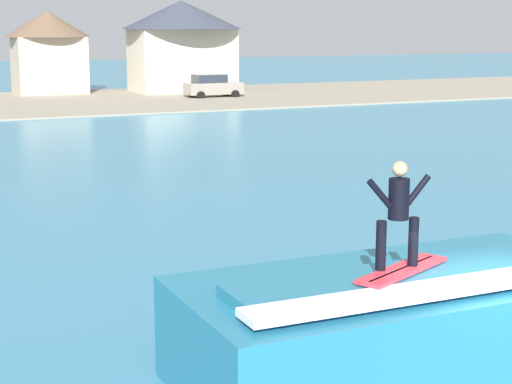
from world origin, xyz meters
name	(u,v)px	position (x,y,z in m)	size (l,w,h in m)	color
wave_crest	(398,325)	(-0.92, 1.37, 0.88)	(7.06, 3.43, 1.88)	teal
surfboard	(402,270)	(-1.07, 1.08, 1.91)	(2.04, 1.28, 0.06)	#D8333F
surfer	(398,209)	(-1.14, 1.13, 2.87)	(1.14, 0.32, 1.68)	black
car_far_shore	(212,86)	(16.17, 52.63, 0.95)	(4.42, 2.22, 1.86)	gray
house_gabled_white	(182,37)	(15.94, 58.91, 4.60)	(10.08, 10.08, 7.63)	beige
house_small_cottage	(48,47)	(5.36, 61.69, 3.87)	(6.84, 6.84, 6.79)	beige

